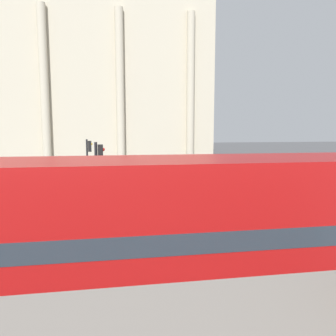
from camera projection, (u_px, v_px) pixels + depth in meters
The scene contains 9 objects.
double_decker_bus at pixel (187, 231), 7.83m from camera, with size 10.17×2.64×3.98m.
plaza_building_left at pixel (88, 83), 43.06m from camera, with size 30.18×17.16×21.01m.
traffic_light_near at pixel (98, 178), 13.31m from camera, with size 0.42×0.24×4.13m.
traffic_light_mid at pixel (88, 161), 21.16m from camera, with size 0.42×0.24×3.97m.
car_maroon at pixel (201, 167), 33.28m from camera, with size 4.20×1.93×1.35m.
car_navy at pixel (248, 179), 25.95m from camera, with size 4.20×1.93×1.35m.
pedestrian_olive at pixel (129, 172), 28.00m from camera, with size 0.32×0.32×1.63m.
pedestrian_black at pixel (142, 169), 29.53m from camera, with size 0.32×0.32×1.74m.
pedestrian_white at pixel (326, 198), 17.13m from camera, with size 0.32×0.32×1.82m.
Camera 1 is at (-1.07, -2.32, 4.69)m, focal length 35.00 mm.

